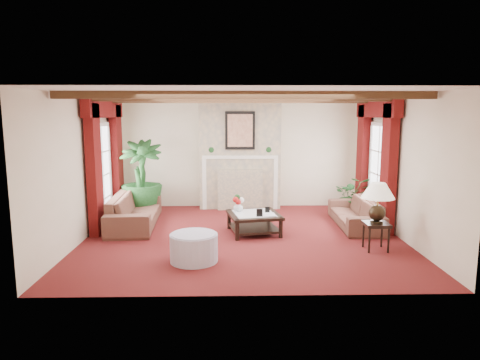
{
  "coord_description": "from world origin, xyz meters",
  "views": [
    {
      "loc": [
        -0.23,
        -8.04,
        2.37
      ],
      "look_at": [
        -0.04,
        0.4,
        1.04
      ],
      "focal_mm": 32.0,
      "sensor_mm": 36.0,
      "label": 1
    }
  ],
  "objects_px": {
    "potted_palm": "(142,194)",
    "coffee_table": "(254,223)",
    "sofa_left": "(135,205)",
    "ottoman": "(194,248)",
    "side_table": "(376,236)",
    "sofa_right": "(356,208)"
  },
  "relations": [
    {
      "from": "coffee_table",
      "to": "sofa_right",
      "type": "bearing_deg",
      "value": 2.3
    },
    {
      "from": "potted_palm",
      "to": "side_table",
      "type": "relative_size",
      "value": 3.74
    },
    {
      "from": "sofa_right",
      "to": "ottoman",
      "type": "xyz_separation_m",
      "value": [
        -3.23,
        -2.11,
        -0.16
      ]
    },
    {
      "from": "sofa_right",
      "to": "ottoman",
      "type": "bearing_deg",
      "value": -55.37
    },
    {
      "from": "side_table",
      "to": "ottoman",
      "type": "height_order",
      "value": "side_table"
    },
    {
      "from": "sofa_left",
      "to": "sofa_right",
      "type": "xyz_separation_m",
      "value": [
        4.66,
        -0.15,
        -0.06
      ]
    },
    {
      "from": "sofa_right",
      "to": "coffee_table",
      "type": "distance_m",
      "value": 2.23
    },
    {
      "from": "potted_palm",
      "to": "coffee_table",
      "type": "xyz_separation_m",
      "value": [
        2.55,
        -1.65,
        -0.29
      ]
    },
    {
      "from": "sofa_left",
      "to": "potted_palm",
      "type": "height_order",
      "value": "potted_palm"
    },
    {
      "from": "coffee_table",
      "to": "ottoman",
      "type": "distance_m",
      "value": 1.93
    },
    {
      "from": "sofa_left",
      "to": "ottoman",
      "type": "relative_size",
      "value": 2.99
    },
    {
      "from": "sofa_left",
      "to": "coffee_table",
      "type": "xyz_separation_m",
      "value": [
        2.49,
        -0.64,
        -0.24
      ]
    },
    {
      "from": "side_table",
      "to": "sofa_right",
      "type": "bearing_deg",
      "value": 86.28
    },
    {
      "from": "sofa_left",
      "to": "sofa_right",
      "type": "bearing_deg",
      "value": -95.28
    },
    {
      "from": "potted_palm",
      "to": "coffee_table",
      "type": "relative_size",
      "value": 1.87
    },
    {
      "from": "sofa_left",
      "to": "coffee_table",
      "type": "height_order",
      "value": "sofa_left"
    },
    {
      "from": "sofa_left",
      "to": "potted_palm",
      "type": "xyz_separation_m",
      "value": [
        -0.06,
        1.01,
        0.05
      ]
    },
    {
      "from": "potted_palm",
      "to": "side_table",
      "type": "bearing_deg",
      "value": -30.76
    },
    {
      "from": "sofa_right",
      "to": "coffee_table",
      "type": "xyz_separation_m",
      "value": [
        -2.17,
        -0.49,
        -0.18
      ]
    },
    {
      "from": "sofa_right",
      "to": "side_table",
      "type": "bearing_deg",
      "value": -2.26
    },
    {
      "from": "side_table",
      "to": "ottoman",
      "type": "relative_size",
      "value": 0.63
    },
    {
      "from": "sofa_left",
      "to": "ottoman",
      "type": "bearing_deg",
      "value": -150.99
    }
  ]
}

